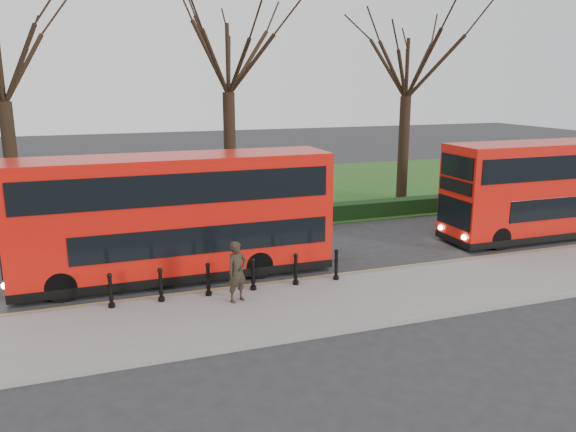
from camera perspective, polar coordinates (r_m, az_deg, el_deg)
name	(u,v)px	position (r m, az deg, el deg)	size (l,w,h in m)	color
ground	(245,280)	(19.35, -4.41, -6.50)	(120.00, 120.00, 0.00)	#28282B
pavement	(272,311)	(16.64, -1.66, -9.60)	(60.00, 4.00, 0.15)	gray
kerb	(253,288)	(18.41, -3.59, -7.29)	(60.00, 0.25, 0.16)	slate
grass_verge	(178,197)	(33.56, -11.15, 1.93)	(60.00, 18.00, 0.06)	#27521B
hedge	(205,223)	(25.58, -8.42, -0.69)	(60.00, 0.90, 0.80)	black
yellow_line_outer	(250,287)	(18.71, -3.84, -7.18)	(60.00, 0.10, 0.01)	yellow
yellow_line_inner	(249,285)	(18.89, -4.00, -6.98)	(60.00, 0.10, 0.01)	yellow
tree_mid	(227,51)	(28.41, -6.17, 16.36)	(7.10, 7.10, 11.10)	black
tree_right	(408,61)	(32.24, 12.05, 15.13)	(6.78, 6.78, 10.59)	black
bollard_row	(231,277)	(17.71, -5.82, -6.21)	(7.35, 0.15, 1.00)	black
bus_lead	(176,217)	(19.36, -11.33, -0.15)	(10.60, 2.44, 4.22)	red
bus_rear	(556,189)	(26.91, 25.55, 2.48)	(10.37, 2.38, 4.12)	red
pedestrian	(237,272)	(16.87, -5.19, -5.65)	(0.68, 0.45, 1.86)	#2C241B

